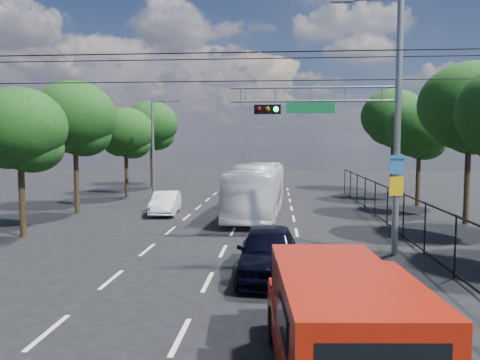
# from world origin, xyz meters

# --- Properties ---
(ground) EXTENTS (120.00, 120.00, 0.00)m
(ground) POSITION_xyz_m (0.00, 0.00, 0.00)
(ground) COLOR black
(ground) RESTS_ON ground
(lane_markings) EXTENTS (6.12, 38.00, 0.01)m
(lane_markings) POSITION_xyz_m (-0.00, 14.00, 0.01)
(lane_markings) COLOR beige
(lane_markings) RESTS_ON ground
(signal_mast) EXTENTS (6.43, 0.39, 9.50)m
(signal_mast) POSITION_xyz_m (5.28, 7.99, 5.24)
(signal_mast) COLOR slate
(signal_mast) RESTS_ON ground
(streetlight_left) EXTENTS (2.09, 0.22, 7.08)m
(streetlight_left) POSITION_xyz_m (-6.33, 22.00, 3.94)
(streetlight_left) COLOR slate
(streetlight_left) RESTS_ON ground
(utility_wires) EXTENTS (22.00, 5.04, 0.74)m
(utility_wires) POSITION_xyz_m (0.00, 8.83, 7.23)
(utility_wires) COLOR black
(utility_wires) RESTS_ON ground
(fence_right) EXTENTS (0.06, 34.03, 2.00)m
(fence_right) POSITION_xyz_m (7.60, 12.17, 1.03)
(fence_right) COLOR black
(fence_right) RESTS_ON ground
(tree_right_c) EXTENTS (5.10, 5.10, 8.29)m
(tree_right_c) POSITION_xyz_m (11.82, 15.02, 5.73)
(tree_right_c) COLOR black
(tree_right_c) RESTS_ON ground
(tree_right_d) EXTENTS (4.32, 4.32, 7.02)m
(tree_right_d) POSITION_xyz_m (11.42, 22.02, 4.85)
(tree_right_d) COLOR black
(tree_right_d) RESTS_ON ground
(tree_right_e) EXTENTS (5.28, 5.28, 8.58)m
(tree_right_e) POSITION_xyz_m (11.62, 30.02, 5.94)
(tree_right_e) COLOR black
(tree_right_e) RESTS_ON ground
(tree_left_b) EXTENTS (4.08, 4.08, 6.63)m
(tree_left_b) POSITION_xyz_m (-9.18, 10.02, 4.58)
(tree_left_b) COLOR black
(tree_left_b) RESTS_ON ground
(tree_left_c) EXTENTS (4.80, 4.80, 7.80)m
(tree_left_c) POSITION_xyz_m (-9.78, 17.02, 5.40)
(tree_left_c) COLOR black
(tree_left_c) RESTS_ON ground
(tree_left_d) EXTENTS (4.20, 4.20, 6.83)m
(tree_left_d) POSITION_xyz_m (-9.38, 25.02, 4.72)
(tree_left_d) COLOR black
(tree_left_d) RESTS_ON ground
(tree_left_e) EXTENTS (4.92, 4.92, 7.99)m
(tree_left_e) POSITION_xyz_m (-9.58, 33.02, 5.53)
(tree_left_e) COLOR black
(tree_left_e) RESTS_ON ground
(red_pickup) EXTENTS (2.51, 5.92, 2.15)m
(red_pickup) POSITION_xyz_m (3.14, -1.85, 1.15)
(red_pickup) COLOR black
(red_pickup) RESTS_ON ground
(navy_hatchback) EXTENTS (1.93, 4.70, 1.60)m
(navy_hatchback) POSITION_xyz_m (1.82, 4.77, 0.80)
(navy_hatchback) COLOR black
(navy_hatchback) RESTS_ON ground
(white_bus) EXTENTS (3.14, 10.78, 2.97)m
(white_bus) POSITION_xyz_m (0.93, 16.99, 1.48)
(white_bus) COLOR silver
(white_bus) RESTS_ON ground
(white_van) EXTENTS (1.77, 4.13, 1.32)m
(white_van) POSITION_xyz_m (-4.46, 17.08, 0.66)
(white_van) COLOR white
(white_van) RESTS_ON ground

